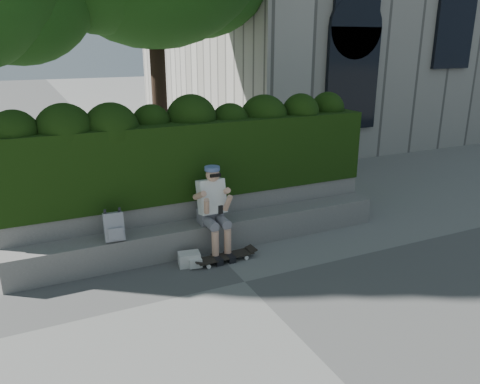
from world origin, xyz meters
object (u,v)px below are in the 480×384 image
backpack_ground (189,259)px  person (213,207)px  backpack_plaid (114,227)px  skateboard (225,257)px

backpack_ground → person: bearing=38.4°
backpack_plaid → backpack_ground: size_ratio=1.30×
skateboard → backpack_ground: size_ratio=2.91×
skateboard → backpack_plaid: backpack_plaid is taller
backpack_plaid → skateboard: bearing=-13.0°
backpack_ground → skateboard: bearing=-1.6°
skateboard → backpack_plaid: size_ratio=2.23×
backpack_plaid → backpack_ground: (0.98, -0.36, -0.55)m
skateboard → backpack_ground: bearing=165.9°
person → skateboard: bearing=-86.3°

